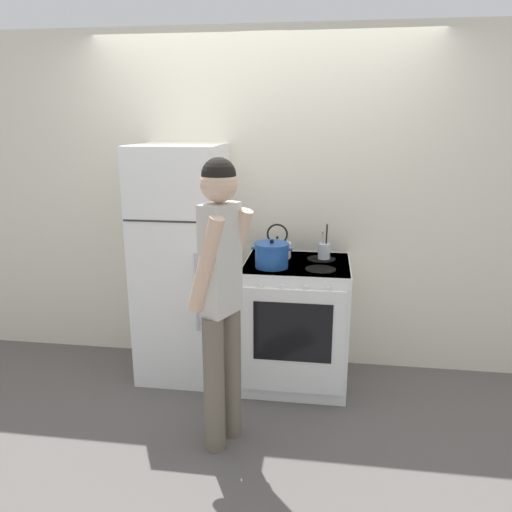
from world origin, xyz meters
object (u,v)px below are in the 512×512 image
Objects in this scene: person at (221,290)px; utensil_jar at (324,250)px; refrigerator at (182,264)px; stove_range at (296,323)px; tea_kettle at (277,247)px; dutch_oven_pot at (272,255)px.

utensil_jar is at bearing -5.74° from person.
refrigerator reaches higher than person.
stove_range is 0.57m from tea_kettle.
person is at bearing -120.96° from utensil_jar.
stove_range is at bearing 31.76° from dutch_oven_pot.
tea_kettle is at bearing 11.71° from person.
person reaches higher than dutch_oven_pot.
tea_kettle is 0.15× the size of person.
utensil_jar is (0.34, 0.01, -0.01)m from tea_kettle.
utensil_jar reaches higher than dutch_oven_pot.
refrigerator is 0.72m from tea_kettle.
person is (0.47, -0.83, 0.11)m from refrigerator.
dutch_oven_pot is (-0.17, -0.10, 0.54)m from stove_range.
refrigerator reaches higher than utensil_jar.
refrigerator reaches higher than dutch_oven_pot.
person is (-0.21, -0.68, -0.03)m from dutch_oven_pot.
tea_kettle reaches higher than stove_range.
tea_kettle reaches higher than dutch_oven_pot.
dutch_oven_pot is at bearing 7.80° from person.
person is at bearing -103.50° from tea_kettle.
refrigerator is at bearing -171.43° from tea_kettle.
refrigerator is 6.17× the size of dutch_oven_pot.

